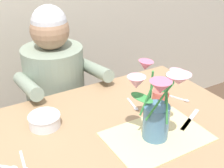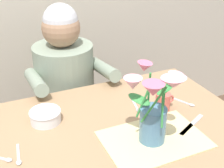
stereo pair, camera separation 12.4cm
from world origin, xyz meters
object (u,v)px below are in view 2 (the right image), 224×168
Objects in this scene: dinner_knife at (192,125)px; coffee_cup at (163,101)px; flower_vase at (154,108)px; seated_person at (67,98)px; ceramic_bowl at (45,116)px.

dinner_knife is 2.04× the size of coffee_cup.
coffee_cup is (0.17, 0.19, -0.12)m from flower_vase.
seated_person is 3.63× the size of flower_vase.
coffee_cup is at bearing 47.66° from flower_vase.
flower_vase is at bearing 160.87° from dinner_knife.
ceramic_bowl is 1.46× the size of coffee_cup.
flower_vase is at bearing -41.74° from ceramic_bowl.
seated_person is at bearing 64.75° from ceramic_bowl.
seated_person reaches higher than flower_vase.
ceramic_bowl is at bearing -112.28° from seated_person.
flower_vase reaches higher than ceramic_bowl.
coffee_cup is at bearing 78.08° from dinner_knife.
seated_person is 0.68m from coffee_cup.
seated_person is 5.97× the size of dinner_knife.
ceramic_bowl is at bearing 167.21° from coffee_cup.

